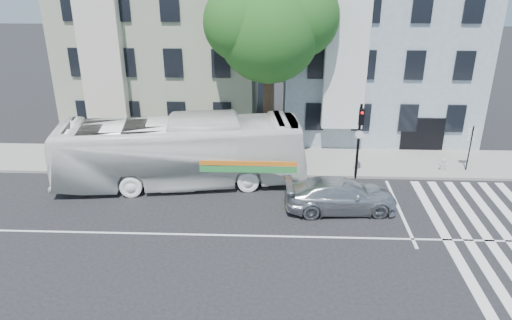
# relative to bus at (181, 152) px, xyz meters

# --- Properties ---
(ground) EXTENTS (120.00, 120.00, 0.00)m
(ground) POSITION_rel_bus_xyz_m (4.53, -5.12, -1.81)
(ground) COLOR black
(ground) RESTS_ON ground
(sidewalk_far) EXTENTS (80.00, 4.00, 0.15)m
(sidewalk_far) POSITION_rel_bus_xyz_m (4.53, 2.88, -1.74)
(sidewalk_far) COLOR gray
(sidewalk_far) RESTS_ON ground
(building_left) EXTENTS (12.00, 10.00, 11.00)m
(building_left) POSITION_rel_bus_xyz_m (-2.47, 9.88, 3.69)
(building_left) COLOR #99A388
(building_left) RESTS_ON ground
(building_right) EXTENTS (12.00, 10.00, 11.00)m
(building_right) POSITION_rel_bus_xyz_m (11.53, 9.88, 3.69)
(building_right) COLOR #8B97A5
(building_right) RESTS_ON ground
(street_tree) EXTENTS (7.30, 5.90, 11.10)m
(street_tree) POSITION_rel_bus_xyz_m (4.59, 3.61, 6.02)
(street_tree) COLOR #2D2116
(street_tree) RESTS_ON ground
(bus) EXTENTS (4.80, 13.32, 3.63)m
(bus) POSITION_rel_bus_xyz_m (0.00, 0.00, 0.00)
(bus) COLOR white
(bus) RESTS_ON ground
(sedan) EXTENTS (2.58, 5.52, 1.56)m
(sedan) POSITION_rel_bus_xyz_m (8.13, -2.59, -1.03)
(sedan) COLOR #B4B6BC
(sedan) RESTS_ON ground
(hedge) EXTENTS (8.45, 2.88, 0.70)m
(hedge) POSITION_rel_bus_xyz_m (-2.09, 1.18, -1.31)
(hedge) COLOR #21561C
(hedge) RESTS_ON sidewalk_far
(traffic_signal) EXTENTS (0.45, 0.53, 4.25)m
(traffic_signal) POSITION_rel_bus_xyz_m (9.38, 0.82, 0.93)
(traffic_signal) COLOR black
(traffic_signal) RESTS_ON ground
(fire_hydrant) EXTENTS (0.42, 0.24, 0.74)m
(fire_hydrant) POSITION_rel_bus_xyz_m (14.35, 1.82, -1.28)
(fire_hydrant) COLOR #AFAFAB
(fire_hydrant) RESTS_ON sidewalk_far
(far_sign_pole) EXTENTS (0.47, 0.17, 2.62)m
(far_sign_pole) POSITION_rel_bus_xyz_m (15.70, 1.98, -0.02)
(far_sign_pole) COLOR black
(far_sign_pole) RESTS_ON sidewalk_far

